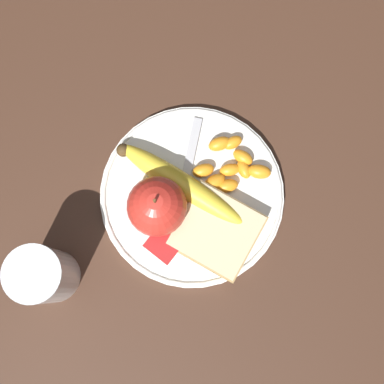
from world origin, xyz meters
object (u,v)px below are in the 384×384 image
at_px(banana, 179,186).
at_px(fork, 183,188).
at_px(jam_packet, 163,246).
at_px(bread_slice, 216,231).
at_px(apple, 157,206).
at_px(juice_glass, 44,275).
at_px(plate, 192,195).

distance_m(banana, fork, 0.02).
bearing_deg(jam_packet, bread_slice, -126.47).
bearing_deg(fork, apple, -35.48).
bearing_deg(juice_glass, banana, -106.97).
xyz_separation_m(plate, fork, (0.01, 0.00, 0.01)).
height_order(plate, apple, apple).
relative_size(plate, apple, 2.88).
bearing_deg(fork, plate, 65.98).
bearing_deg(banana, apple, 85.45).
height_order(bread_slice, jam_packet, same).
bearing_deg(jam_packet, juice_glass, 52.82).
bearing_deg(apple, plate, -115.58).
bearing_deg(apple, juice_glass, 69.93).
height_order(banana, fork, banana).
distance_m(banana, jam_packet, 0.08).
distance_m(bread_slice, fork, 0.07).
relative_size(fork, jam_packet, 3.90).
bearing_deg(apple, banana, -94.55).
height_order(plate, jam_packet, jam_packet).
xyz_separation_m(banana, jam_packet, (-0.03, 0.07, -0.01)).
height_order(juice_glass, jam_packet, juice_glass).
bearing_deg(fork, juice_glass, -44.10).
height_order(plate, juice_glass, juice_glass).
bearing_deg(banana, fork, -138.50).
bearing_deg(fork, bread_slice, 47.98).
bearing_deg(bread_slice, apple, 17.47).
relative_size(bread_slice, fork, 0.72).
bearing_deg(plate, jam_packet, 99.85).
height_order(apple, banana, apple).
xyz_separation_m(juice_glass, bread_slice, (-0.13, -0.18, -0.03)).
height_order(juice_glass, fork, juice_glass).
bearing_deg(plate, banana, 12.34).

